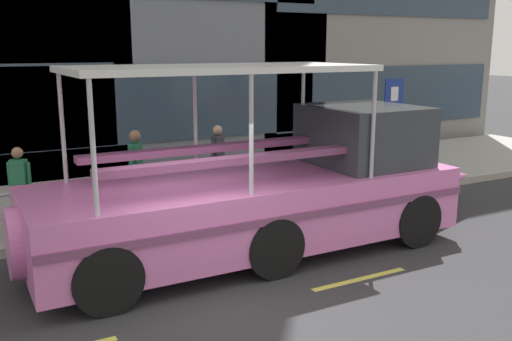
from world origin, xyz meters
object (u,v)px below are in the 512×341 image
Objects in this scene: pedestrian_mid_right at (136,163)px; pedestrian_near_bow at (328,146)px; parking_sign at (392,112)px; pedestrian_mid_left at (218,152)px; pedestrian_near_stern at (20,179)px; duck_tour_boat at (278,191)px.

pedestrian_near_bow is at bearing 2.84° from pedestrian_mid_right.
parking_sign is 1.63× the size of pedestrian_mid_left.
pedestrian_near_stern is at bearing -172.13° from pedestrian_mid_left.
pedestrian_mid_left is 0.92× the size of pedestrian_mid_right.
duck_tour_boat is 4.53m from pedestrian_near_bow.
pedestrian_mid_right is (-5.06, -0.25, 0.09)m from pedestrian_near_bow.
pedestrian_mid_right is (-1.75, 2.85, 0.16)m from duck_tour_boat.
pedestrian_near_stern is at bearing 143.45° from duck_tour_boat.
pedestrian_mid_right reaches higher than pedestrian_near_bow.
duck_tour_boat is at bearing -136.85° from pedestrian_near_bow.
duck_tour_boat is 3.35m from pedestrian_mid_right.
pedestrian_near_bow is at bearing -9.75° from pedestrian_mid_left.
pedestrian_near_bow is (3.31, 3.10, 0.08)m from duck_tour_boat.
parking_sign is at bearing 27.57° from duck_tour_boat.
duck_tour_boat is 5.84× the size of pedestrian_near_bow.
pedestrian_mid_right is at bearing -3.08° from pedestrian_near_stern.
parking_sign is 1.50× the size of pedestrian_mid_right.
duck_tour_boat reaches higher than pedestrian_near_bow.
duck_tour_boat is at bearing -36.55° from pedestrian_near_stern.
duck_tour_boat reaches higher than parking_sign.
parking_sign reaches higher than pedestrian_near_stern.
pedestrian_mid_left reaches higher than pedestrian_near_bow.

